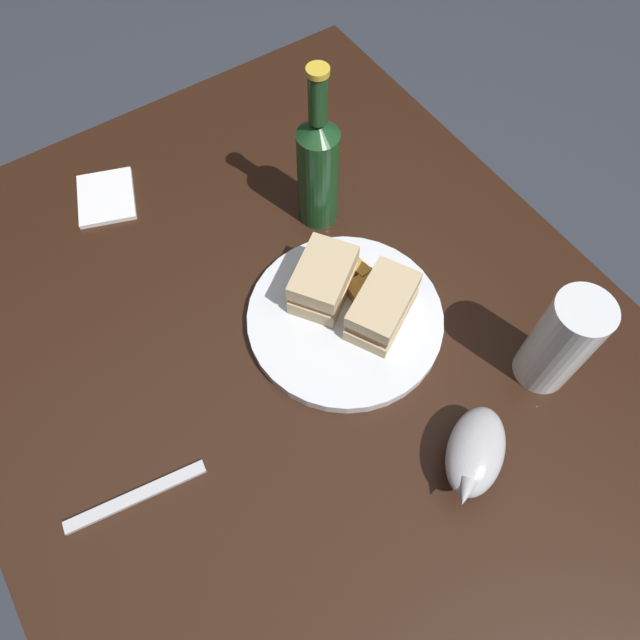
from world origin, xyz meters
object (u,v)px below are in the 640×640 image
object	(u,v)px
napkin	(106,197)
pint_glass	(558,346)
sandwich_half_right	(323,280)
fork	(136,497)
sandwich_half_left	(382,307)
gravy_boat	(475,452)
plate	(345,319)
cider_bottle	(318,167)

from	to	relation	value
napkin	pint_glass	bearing A→B (deg)	31.20
pint_glass	napkin	size ratio (longest dim) A/B	1.53
sandwich_half_right	fork	distance (m)	0.38
sandwich_half_right	napkin	bearing A→B (deg)	-152.10
sandwich_half_left	sandwich_half_right	world-z (taller)	sandwich_half_right
sandwich_half_right	fork	xyz separation A→B (m)	(0.11, -0.36, -0.05)
gravy_boat	napkin	world-z (taller)	gravy_boat
gravy_boat	sandwich_half_left	bearing A→B (deg)	173.62
sandwich_half_right	gravy_boat	size ratio (longest dim) A/B	0.91
pint_glass	gravy_boat	world-z (taller)	pint_glass
sandwich_half_left	fork	world-z (taller)	sandwich_half_left
sandwich_half_right	napkin	distance (m)	0.41
plate	napkin	size ratio (longest dim) A/B	2.57
sandwich_half_left	cider_bottle	xyz separation A→B (m)	(-0.22, 0.04, 0.06)
pint_glass	fork	bearing A→B (deg)	-105.64
plate	pint_glass	bearing A→B (deg)	40.50
sandwich_half_right	plate	bearing A→B (deg)	5.20
plate	sandwich_half_right	xyz separation A→B (m)	(-0.05, -0.00, 0.04)
sandwich_half_left	cider_bottle	bearing A→B (deg)	169.91
sandwich_half_left	napkin	xyz separation A→B (m)	(-0.44, -0.23, -0.04)
pint_glass	sandwich_half_right	bearing A→B (deg)	-144.65
plate	sandwich_half_right	bearing A→B (deg)	-174.80
sandwich_half_right	pint_glass	xyz separation A→B (m)	(0.26, 0.19, 0.02)
plate	pint_glass	distance (m)	0.29
sandwich_half_left	gravy_boat	distance (m)	0.23
sandwich_half_left	pint_glass	world-z (taller)	pint_glass
sandwich_half_left	sandwich_half_right	xyz separation A→B (m)	(-0.08, -0.04, 0.00)
plate	pint_glass	world-z (taller)	pint_glass
sandwich_half_left	gravy_boat	bearing A→B (deg)	-6.38
napkin	sandwich_half_right	bearing A→B (deg)	27.90
fork	pint_glass	bearing A→B (deg)	172.79
cider_bottle	napkin	xyz separation A→B (m)	(-0.22, -0.27, -0.10)
cider_bottle	sandwich_half_left	bearing A→B (deg)	-10.09
sandwich_half_left	cider_bottle	distance (m)	0.23
sandwich_half_right	cider_bottle	xyz separation A→B (m)	(-0.14, 0.08, 0.06)
napkin	cider_bottle	bearing A→B (deg)	51.01
sandwich_half_left	fork	distance (m)	0.40
gravy_boat	napkin	distance (m)	0.70
pint_glass	fork	world-z (taller)	pint_glass
sandwich_half_right	pint_glass	bearing A→B (deg)	35.35
plate	pint_glass	size ratio (longest dim) A/B	1.68
plate	sandwich_half_left	size ratio (longest dim) A/B	2.17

